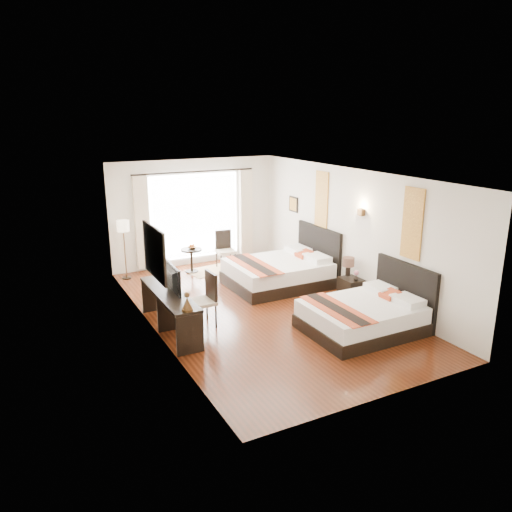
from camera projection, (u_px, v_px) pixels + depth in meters
name	position (u px, v px, depth m)	size (l,w,h in m)	color
floor	(261.00, 310.00, 10.37)	(4.50, 7.50, 0.01)	#3B180A
ceiling	(261.00, 175.00, 9.60)	(4.50, 7.50, 0.02)	white
wall_headboard	(351.00, 232.00, 10.98)	(0.01, 7.50, 2.80)	silver
wall_desk	(151.00, 259.00, 8.99)	(0.01, 7.50, 2.80)	silver
wall_window	(195.00, 212.00, 13.18)	(4.50, 0.01, 2.80)	silver
wall_entry	(390.00, 306.00, 6.79)	(4.50, 0.01, 2.80)	silver
window_glass	(195.00, 216.00, 13.19)	(2.40, 0.02, 2.20)	white
sheer_curtain	(196.00, 217.00, 13.14)	(2.30, 0.02, 2.10)	white
drape_left	(142.00, 223.00, 12.47)	(0.35, 0.14, 2.35)	beige
drape_right	(246.00, 213.00, 13.76)	(0.35, 0.14, 2.35)	beige
art_panel_near	(412.00, 224.00, 9.28)	(0.03, 0.50, 1.35)	brown
art_panel_far	(322.00, 200.00, 11.80)	(0.03, 0.50, 1.35)	brown
wall_sconce	(361.00, 212.00, 10.49)	(0.10, 0.14, 0.14)	#483119
mirror_frame	(154.00, 252.00, 8.86)	(0.04, 1.25, 0.95)	black
mirror_glass	(156.00, 252.00, 8.87)	(0.01, 1.12, 0.82)	white
bed_near	(366.00, 315.00, 9.30)	(2.11, 1.64, 1.19)	black
bed_far	(281.00, 271.00, 11.77)	(2.31, 1.80, 1.31)	black
nightstand	(351.00, 289.00, 10.89)	(0.40, 0.49, 0.48)	black
table_lamp	(348.00, 263.00, 10.86)	(0.26, 0.26, 0.41)	black
vase	(356.00, 277.00, 10.66)	(0.12, 0.12, 0.12)	black
console_desk	(170.00, 311.00, 9.28)	(0.50, 2.20, 0.76)	black
television	(168.00, 279.00, 9.16)	(0.87, 0.11, 0.50)	black
bronze_figurine	(187.00, 303.00, 8.29)	(0.19, 0.19, 0.29)	#483119
desk_chair	(203.00, 310.00, 9.48)	(0.51, 0.51, 1.05)	beige
floor_lamp	(123.00, 230.00, 11.97)	(0.29, 0.29, 1.46)	black
side_table	(192.00, 260.00, 12.73)	(0.53, 0.53, 0.61)	black
fruit_bowl	(192.00, 248.00, 12.64)	(0.21, 0.21, 0.05)	#462C19
window_chair	(226.00, 257.00, 13.07)	(0.50, 0.50, 0.98)	beige
jute_rug	(211.00, 270.00, 12.91)	(1.19, 0.81, 0.01)	tan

